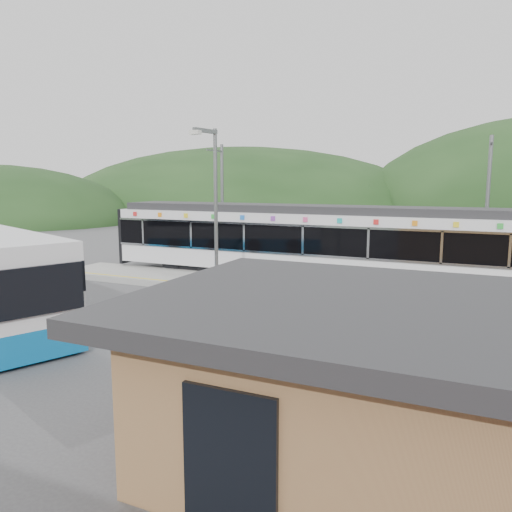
% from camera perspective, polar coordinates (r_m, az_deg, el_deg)
% --- Properties ---
extents(ground, '(120.00, 120.00, 0.00)m').
position_cam_1_polar(ground, '(19.04, 2.47, -6.41)').
color(ground, '#4C4C4F').
rests_on(ground, ground).
extents(hills, '(146.00, 149.00, 26.00)m').
position_cam_1_polar(hills, '(22.88, 22.27, -4.50)').
color(hills, '#1E3D19').
rests_on(hills, ground).
extents(platform, '(26.00, 3.20, 0.30)m').
position_cam_1_polar(platform, '(22.01, 5.73, -3.99)').
color(platform, '#9E9E99').
rests_on(platform, ground).
extents(yellow_line, '(26.00, 0.10, 0.01)m').
position_cam_1_polar(yellow_line, '(20.78, 4.57, -4.28)').
color(yellow_line, yellow).
rests_on(yellow_line, platform).
extents(train, '(20.44, 3.01, 3.74)m').
position_cam_1_polar(train, '(24.56, 5.46, 1.86)').
color(train, black).
rests_on(train, ground).
extents(catenary_mast_west, '(0.18, 1.80, 7.00)m').
position_cam_1_polar(catenary_mast_west, '(29.17, -3.91, 6.05)').
color(catenary_mast_west, slate).
rests_on(catenary_mast_west, ground).
extents(catenary_mast_east, '(0.18, 1.80, 7.00)m').
position_cam_1_polar(catenary_mast_east, '(25.64, 24.88, 4.94)').
color(catenary_mast_east, slate).
rests_on(catenary_mast_east, ground).
extents(station_shelter, '(9.20, 6.20, 3.00)m').
position_cam_1_polar(station_shelter, '(8.76, 17.23, -14.39)').
color(station_shelter, '#8E5E3E').
rests_on(station_shelter, ground).
extents(lamp_post, '(0.37, 1.15, 6.55)m').
position_cam_1_polar(lamp_post, '(16.02, -4.83, 4.88)').
color(lamp_post, slate).
rests_on(lamp_post, ground).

